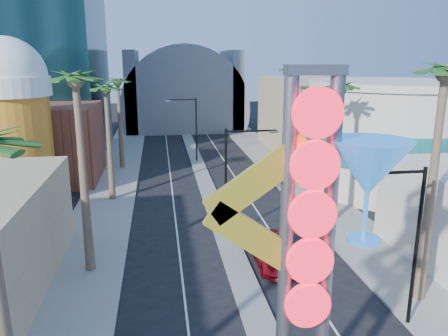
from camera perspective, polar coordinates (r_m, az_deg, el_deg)
sidewalk_west at (r=46.39m, az=-14.35°, el=-2.08°), size 5.00×100.00×0.15m
sidewalk_east at (r=48.21m, az=8.71°, el=-1.17°), size 5.00×100.00×0.15m
median at (r=49.22m, az=-2.95°, el=-0.70°), size 1.60×84.00×0.15m
brick_filler_west at (r=49.50m, az=-21.81°, el=3.03°), size 10.00×10.00×8.00m
filler_east at (r=61.40m, az=11.16°, el=6.72°), size 10.00×20.00×10.00m
beer_mug at (r=41.57m, az=-26.07°, el=6.03°), size 7.00×7.00×14.50m
turquoise_building at (r=45.96m, az=21.02°, el=3.89°), size 16.60×16.60×10.60m
canopy at (r=81.91m, az=-5.36°, el=8.26°), size 22.00×16.00×22.00m
neon_sign at (r=14.48m, az=13.98°, el=-8.26°), size 6.53×2.60×12.55m
streetlight_0 at (r=30.80m, az=1.25°, el=-0.56°), size 3.79×0.25×8.00m
streetlight_1 at (r=54.07m, az=-4.23°, el=5.83°), size 3.79×0.25×8.00m
streetlight_2 at (r=22.14m, az=22.97°, el=-7.89°), size 3.45×0.25×8.00m
palm_1 at (r=25.81m, az=-18.73°, el=9.23°), size 2.40×2.40×12.70m
palm_2 at (r=39.74m, az=-15.15°, el=9.04°), size 2.40×2.40×11.20m
palm_3 at (r=51.65m, az=-13.69°, el=10.21°), size 2.40×2.40×11.20m
palm_5 at (r=23.65m, az=26.75°, el=9.17°), size 2.40×2.40×13.20m
palm_6 at (r=34.26m, az=14.96°, el=9.05°), size 2.40×2.40×11.70m
palm_7 at (r=45.45m, az=8.99°, el=11.64°), size 2.40×2.40×12.70m
red_pickup at (r=28.34m, az=6.75°, el=-10.73°), size 2.93×6.07×1.66m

